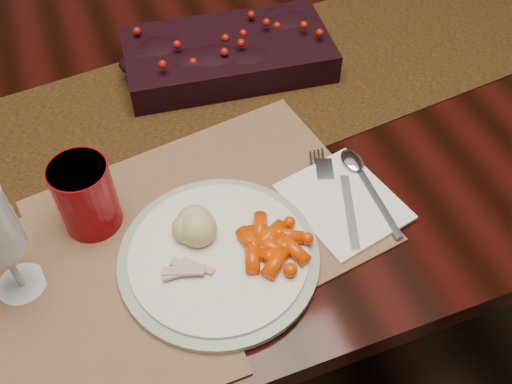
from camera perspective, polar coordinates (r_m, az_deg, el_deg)
name	(u,v)px	position (r m, az deg, el deg)	size (l,w,h in m)	color
floor	(212,311)	(1.58, -4.41, -11.80)	(5.00, 5.00, 0.00)	black
dining_table	(202,230)	(1.26, -5.42, -3.83)	(1.80, 1.00, 0.75)	black
table_runner	(218,101)	(0.97, -3.85, 9.07)	(1.70, 0.35, 0.00)	#331D09
centerpiece	(228,50)	(1.02, -2.84, 13.98)	(0.35, 0.18, 0.07)	black
placemat_main	(207,221)	(0.80, -4.94, -2.90)	(0.45, 0.33, 0.00)	brown
placemat_second	(37,318)	(0.77, -21.09, -11.64)	(0.45, 0.33, 0.00)	brown
dinner_plate	(219,256)	(0.76, -3.74, -6.44)	(0.27, 0.27, 0.01)	white
baby_carrots	(263,247)	(0.74, 0.71, -5.53)	(0.10, 0.08, 0.02)	#E63D00
mashed_potatoes	(197,211)	(0.76, -5.90, -1.92)	(0.09, 0.08, 0.05)	#E7CF87
turkey_shreds	(191,269)	(0.73, -6.52, -7.70)	(0.06, 0.05, 0.01)	beige
napkin	(343,202)	(0.82, 8.72, -0.98)	(0.14, 0.16, 0.01)	white
fork	(343,200)	(0.82, 8.71, -0.80)	(0.03, 0.17, 0.00)	silver
spoon	(370,189)	(0.84, 11.34, 0.26)	(0.03, 0.16, 0.00)	silver
red_cup	(86,196)	(0.79, -16.65, -0.39)	(0.08, 0.08, 0.11)	maroon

